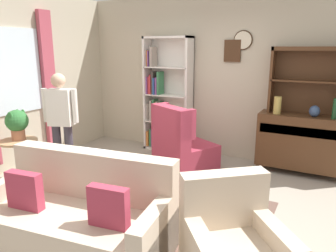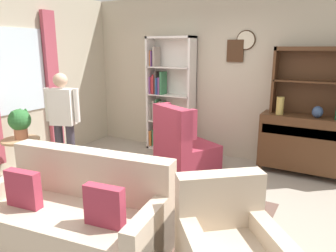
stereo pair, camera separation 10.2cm
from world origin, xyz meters
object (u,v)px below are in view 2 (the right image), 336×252
(coffee_table, at_px, (131,185))
(sideboard, at_px, (305,143))
(couch_floral, at_px, (76,217))
(book_stack, at_px, (132,180))
(vase_round, at_px, (317,112))
(wingback_chair, at_px, (183,147))
(potted_plant_small, at_px, (50,170))
(potted_plant_large, at_px, (20,121))
(vase_tall, at_px, (280,106))
(plant_stand, at_px, (22,155))
(person_reading, at_px, (63,119))
(bookshelf, at_px, (167,99))
(sideboard_hutch, at_px, (313,72))

(coffee_table, bearing_deg, sideboard, 54.88)
(couch_floral, bearing_deg, book_stack, 77.19)
(sideboard, relative_size, vase_round, 7.65)
(coffee_table, bearing_deg, book_stack, -46.80)
(couch_floral, xyz_separation_m, wingback_chair, (0.00, 2.28, 0.07))
(couch_floral, relative_size, book_stack, 8.98)
(sideboard, xyz_separation_m, potted_plant_small, (-3.12, -2.12, -0.31))
(potted_plant_large, height_order, book_stack, potted_plant_large)
(sideboard, relative_size, vase_tall, 4.91)
(plant_stand, bearing_deg, potted_plant_large, 115.54)
(potted_plant_small, height_order, person_reading, person_reading)
(bookshelf, xyz_separation_m, potted_plant_large, (-1.09, -2.32, -0.07))
(couch_floral, height_order, potted_plant_large, potted_plant_large)
(couch_floral, bearing_deg, sideboard_hutch, 61.79)
(sideboard, height_order, book_stack, sideboard)
(plant_stand, xyz_separation_m, potted_plant_small, (0.39, 0.14, -0.20))
(wingback_chair, xyz_separation_m, book_stack, (0.16, -1.57, 0.08))
(vase_tall, relative_size, potted_plant_small, 0.79)
(plant_stand, distance_m, potted_plant_small, 0.46)
(coffee_table, height_order, book_stack, book_stack)
(bookshelf, distance_m, potted_plant_large, 2.56)
(sideboard, relative_size, couch_floral, 0.69)
(bookshelf, distance_m, vase_round, 2.58)
(bookshelf, height_order, potted_plant_small, bookshelf)
(sideboard_hutch, distance_m, wingback_chair, 2.23)
(vase_tall, distance_m, coffee_table, 2.59)
(wingback_chair, height_order, potted_plant_large, potted_plant_large)
(couch_floral, distance_m, wingback_chair, 2.28)
(coffee_table, xyz_separation_m, book_stack, (0.06, -0.07, 0.11))
(potted_plant_large, xyz_separation_m, book_stack, (2.00, -0.10, -0.42))
(potted_plant_large, bearing_deg, person_reading, 38.62)
(vase_round, bearing_deg, plant_stand, -148.96)
(bookshelf, xyz_separation_m, sideboard, (2.44, -0.08, -0.45))
(bookshelf, bearing_deg, coffee_table, -70.01)
(vase_tall, height_order, couch_floral, vase_tall)
(plant_stand, distance_m, potted_plant_large, 0.50)
(wingback_chair, bearing_deg, book_stack, -84.32)
(couch_floral, xyz_separation_m, potted_plant_large, (-1.84, 0.80, 0.58))
(bookshelf, relative_size, potted_plant_large, 4.90)
(wingback_chair, height_order, potted_plant_small, wingback_chair)
(person_reading, bearing_deg, sideboard, 31.30)
(sideboard, xyz_separation_m, book_stack, (-1.53, -2.33, -0.05))
(bookshelf, distance_m, sideboard, 2.49)
(plant_stand, bearing_deg, vase_round, 31.04)
(potted_plant_small, bearing_deg, book_stack, -7.36)
(bookshelf, distance_m, couch_floral, 3.28)
(couch_floral, xyz_separation_m, book_stack, (0.16, 0.71, 0.15))
(potted_plant_large, distance_m, potted_plant_small, 0.81)
(sideboard_hutch, relative_size, vase_round, 6.47)
(potted_plant_small, height_order, coffee_table, coffee_table)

